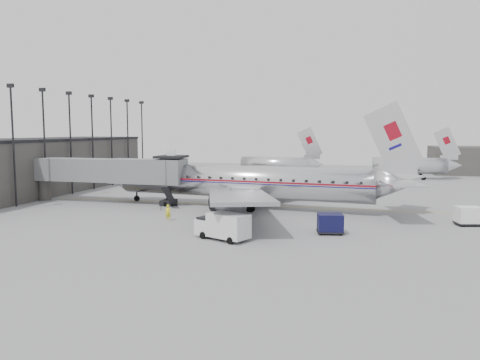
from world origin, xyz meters
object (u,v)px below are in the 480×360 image
object	(u,v)px
baggage_cart_white	(468,216)
ramp_worker	(168,213)
service_van	(223,226)
baggage_cart_navy	(330,223)
airliner	(247,182)

from	to	relation	value
baggage_cart_white	ramp_worker	xyz separation A→B (m)	(-30.33, -5.03, -0.15)
service_van	baggage_cart_navy	xyz separation A→B (m)	(9.01, 4.60, -0.26)
airliner	baggage_cart_navy	bearing A→B (deg)	-43.01
service_van	ramp_worker	world-z (taller)	service_van
service_van	ramp_worker	xyz separation A→B (m)	(-8.02, 6.88, -0.39)
ramp_worker	baggage_cart_white	bearing A→B (deg)	-1.98
baggage_cart_navy	ramp_worker	size ratio (longest dim) A/B	1.57
baggage_cart_white	ramp_worker	bearing A→B (deg)	176.06
airliner	ramp_worker	size ratio (longest dim) A/B	23.55
airliner	baggage_cart_navy	xyz separation A→B (m)	(10.76, -12.40, -2.23)
airliner	baggage_cart_white	size ratio (longest dim) A/B	14.63
baggage_cart_white	airliner	bearing A→B (deg)	154.69
ramp_worker	service_van	bearing A→B (deg)	-52.01
airliner	baggage_cart_white	distance (m)	24.69
airliner	service_van	world-z (taller)	airliner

